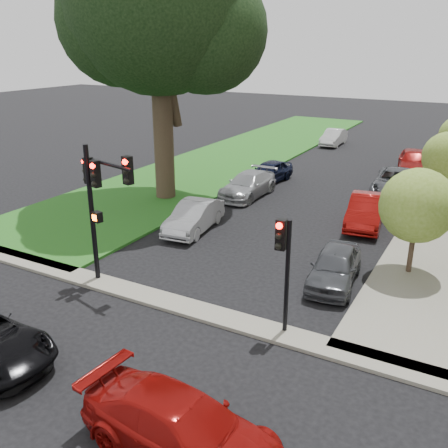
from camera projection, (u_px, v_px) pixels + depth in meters
The scene contains 17 objects.
ground at pixel (144, 336), 15.00m from camera, with size 140.00×140.00×0.00m, color black.
grass_strip at pixel (240, 155), 38.80m from camera, with size 8.00×44.00×0.12m, color #246122.
sidewalk_cross at pixel (181, 306), 16.63m from camera, with size 60.00×1.00×0.12m, color gray.
eucalyptus at pixel (157, 0), 24.78m from camera, with size 10.63×9.64×15.06m.
small_tree_a at pixel (417, 206), 18.09m from camera, with size 2.74×2.74×4.12m.
small_tree_b at pixel (448, 157), 26.27m from camera, with size 2.64×2.64×3.95m.
traffic_signal_main at pixel (99, 191), 17.17m from camera, with size 2.49×0.73×5.08m.
traffic_signal_secondary at pixel (284, 256), 14.34m from camera, with size 0.47×0.38×3.66m.
car_cross_far at pixel (182, 428), 10.47m from camera, with size 1.95×4.79×1.39m, color maroon.
car_parked_0 at pixel (335, 266), 18.08m from camera, with size 1.59×3.96×1.35m, color #3F4247.
car_parked_1 at pixel (366, 211), 23.82m from camera, with size 1.56×4.48×1.48m, color maroon.
car_parked_2 at pixel (396, 182), 28.71m from camera, with size 2.42×5.24×1.46m, color #3F4247.
car_parked_3 at pixel (413, 161), 33.49m from camera, with size 1.87×4.66×1.59m, color maroon.
car_parked_5 at pixel (194, 217), 23.18m from camera, with size 1.45×4.17×1.37m, color #999BA0.
car_parked_6 at pixel (248, 185), 28.35m from camera, with size 1.91×4.70×1.36m, color #999BA0.
car_parked_7 at pixel (269, 172), 31.27m from camera, with size 1.59×3.95×1.34m, color black.
car_parked_9 at pixel (334, 137), 42.57m from camera, with size 1.41×4.03×1.33m, color silver.
Camera 1 is at (8.35, -10.16, 8.33)m, focal length 40.00 mm.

